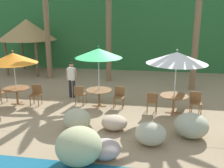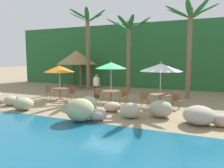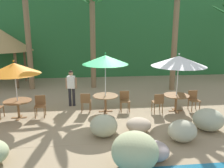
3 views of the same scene
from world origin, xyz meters
name	(u,v)px [view 3 (image 3 of 3)]	position (x,y,z in m)	size (l,w,h in m)	color
ground_plane	(103,114)	(0.00, 0.00, 0.00)	(120.00, 120.00, 0.00)	#937F60
terrace_deck	(103,114)	(0.00, 0.00, 0.00)	(18.00, 5.20, 0.01)	#937F60
foliage_backdrop	(95,36)	(0.00, 9.00, 3.00)	(28.00, 2.40, 6.00)	#286633
rock_seawall	(86,136)	(-0.72, -2.75, 0.36)	(16.46, 3.38, 0.99)	#A5AF7F
umbrella_orange	(14,69)	(-3.46, -0.07, 2.05)	(2.00, 2.00, 2.38)	silver
dining_table_orange	(18,104)	(-3.46, -0.07, 0.61)	(1.10, 1.10, 0.74)	brown
chair_orange_seaward	(40,104)	(-2.61, 0.05, 0.51)	(0.44, 0.44, 0.87)	brown
umbrella_green	(105,60)	(0.11, 0.28, 2.29)	(1.94, 1.94, 2.59)	silver
dining_table_green	(106,98)	(0.11, 0.28, 0.61)	(1.10, 1.10, 0.74)	brown
chair_green_seaward	(125,99)	(0.97, 0.35, 0.51)	(0.43, 0.44, 0.87)	brown
chair_green_inland	(86,101)	(-0.74, 0.31, 0.51)	(0.47, 0.48, 0.87)	brown
umbrella_white	(179,61)	(3.19, 0.01, 2.23)	(2.30, 2.30, 2.56)	silver
dining_table_white	(176,98)	(3.19, 0.01, 0.61)	(1.10, 1.10, 0.74)	brown
chair_white_seaward	(193,99)	(4.04, 0.12, 0.51)	(0.43, 0.44, 0.87)	brown
chair_white_inland	(158,102)	(2.34, -0.11, 0.51)	(0.44, 0.44, 0.87)	brown
palm_tree_nearest	(26,11)	(-4.01, 4.75, 4.53)	(3.42, 3.25, 6.79)	brown
palm_tree_second	(93,19)	(-0.26, 4.67, 4.11)	(3.47, 3.64, 5.91)	brown
palm_tree_third	(176,15)	(4.38, 3.63, 4.32)	(3.43, 3.50, 6.26)	brown
palapa_hut	(1,40)	(-5.95, 6.00, 2.85)	(3.79, 3.79, 3.54)	brown
waiter_in_white	(71,86)	(-1.40, 1.24, 0.99)	(0.52, 0.29, 1.70)	#232328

